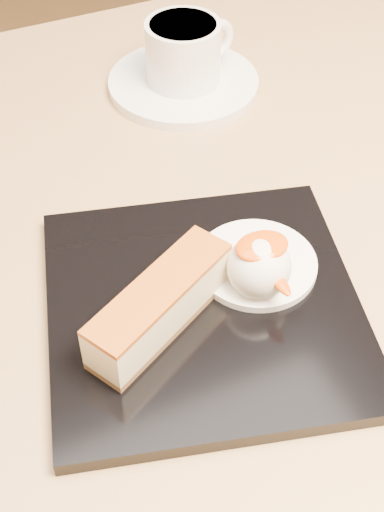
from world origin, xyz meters
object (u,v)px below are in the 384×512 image
table (173,376)px  dessert_plate (204,307)px  saucer (183,83)px  coffee_cup (185,50)px  cheesecake (160,305)px  ice_cream_scoop (259,267)px

table → dessert_plate: bearing=-87.3°
dessert_plate → saucer: 0.29m
table → saucer: size_ratio=5.33×
coffee_cup → cheesecake: bearing=-129.2°
ice_cream_scoop → saucer: (0.07, 0.28, -0.03)m
saucer → coffee_cup: (0.00, 0.00, 0.04)m
cheesecake → coffee_cup: (0.14, 0.28, 0.01)m
saucer → coffee_cup: 0.04m
table → ice_cream_scoop: (0.04, -0.06, 0.19)m
ice_cream_scoop → coffee_cup: bearing=76.3°
saucer → table: bearing=-116.8°
coffee_cup → saucer: bearing=180.0°
cheesecake → saucer: (0.14, 0.28, -0.03)m
saucer → dessert_plate: bearing=-111.2°
dessert_plate → cheesecake: size_ratio=1.82×
ice_cream_scoop → table: bearing=124.4°
coffee_cup → table: bearing=-129.1°
cheesecake → coffee_cup: bearing=34.8°
cheesecake → ice_cream_scoop: size_ratio=2.65×
saucer → ice_cream_scoop: bearing=-103.3°
dessert_plate → table: bearing=92.7°
table → dessert_plate: dessert_plate is taller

